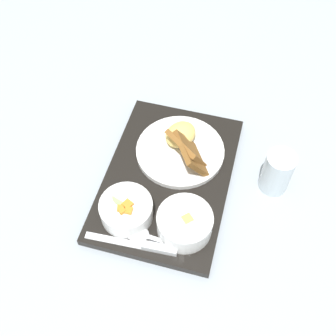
# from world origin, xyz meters

# --- Properties ---
(ground_plane) EXTENTS (4.00, 4.00, 0.00)m
(ground_plane) POSITION_xyz_m (0.00, 0.00, 0.00)
(ground_plane) COLOR #99A3AD
(serving_tray) EXTENTS (0.44, 0.33, 0.02)m
(serving_tray) POSITION_xyz_m (0.00, 0.00, 0.01)
(serving_tray) COLOR black
(serving_tray) RESTS_ON ground_plane
(bowl_salad) EXTENTS (0.11, 0.11, 0.05)m
(bowl_salad) POSITION_xyz_m (-0.13, 0.04, 0.05)
(bowl_salad) COLOR white
(bowl_salad) RESTS_ON serving_tray
(bowl_soup) EXTENTS (0.12, 0.12, 0.05)m
(bowl_soup) POSITION_xyz_m (-0.11, -0.08, 0.05)
(bowl_soup) COLOR white
(bowl_soup) RESTS_ON serving_tray
(plate_main) EXTENTS (0.21, 0.21, 0.09)m
(plate_main) POSITION_xyz_m (0.07, -0.01, 0.04)
(plate_main) COLOR white
(plate_main) RESTS_ON serving_tray
(knife) EXTENTS (0.05, 0.19, 0.02)m
(knife) POSITION_xyz_m (-0.18, -0.03, 0.03)
(knife) COLOR silver
(knife) RESTS_ON serving_tray
(spoon) EXTENTS (0.04, 0.15, 0.01)m
(spoon) POSITION_xyz_m (-0.16, -0.01, 0.03)
(spoon) COLOR silver
(spoon) RESTS_ON serving_tray
(glass_water) EXTENTS (0.06, 0.06, 0.11)m
(glass_water) POSITION_xyz_m (0.08, -0.22, 0.05)
(glass_water) COLOR silver
(glass_water) RESTS_ON ground_plane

